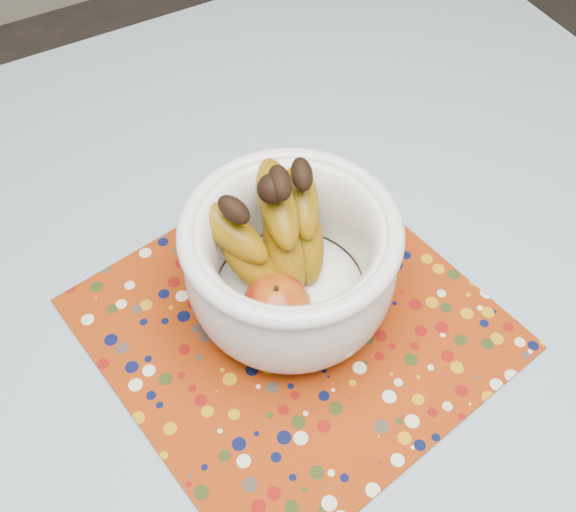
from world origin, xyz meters
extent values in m
cube|color=brown|center=(0.00, 0.00, 0.73)|extent=(1.20, 1.20, 0.04)
cylinder|color=brown|center=(0.53, 0.53, 0.35)|extent=(0.06, 0.06, 0.71)
cube|color=slate|center=(0.00, 0.00, 0.76)|extent=(1.32, 1.32, 0.01)
cube|color=maroon|center=(0.03, 0.06, 0.76)|extent=(0.44, 0.44, 0.00)
cylinder|color=white|center=(0.04, 0.09, 0.77)|extent=(0.11, 0.11, 0.01)
cylinder|color=white|center=(0.04, 0.09, 0.78)|extent=(0.16, 0.16, 0.01)
torus|color=white|center=(0.04, 0.09, 0.89)|extent=(0.22, 0.22, 0.02)
ellipsoid|color=#6C0405|center=(0.01, 0.06, 0.82)|extent=(0.07, 0.07, 0.06)
sphere|color=black|center=(0.04, 0.13, 0.91)|extent=(0.03, 0.03, 0.03)
camera|label=1|loc=(-0.16, -0.27, 1.39)|focal=42.00mm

